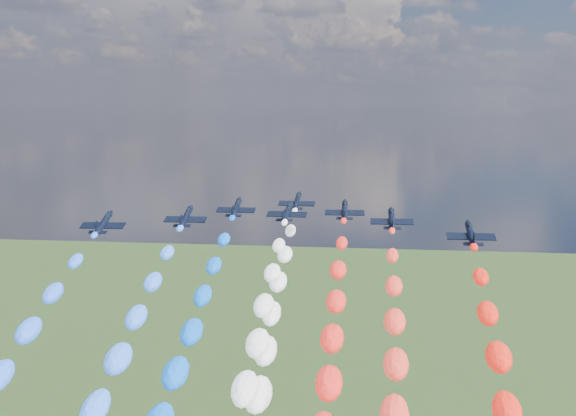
# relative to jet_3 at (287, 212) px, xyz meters

# --- Properties ---
(jet_0) EXTENTS (8.52, 11.29, 5.43)m
(jet_0) POSITION_rel_jet_3_xyz_m (-31.41, -16.83, 0.00)
(jet_0) COLOR black
(jet_1) EXTENTS (8.18, 11.04, 5.43)m
(jet_1) POSITION_rel_jet_3_xyz_m (-18.34, -8.57, 0.00)
(jet_1) COLOR black
(jet_2) EXTENTS (8.10, 10.99, 5.43)m
(jet_2) POSITION_rel_jet_3_xyz_m (-11.15, 4.19, 0.00)
(jet_2) COLOR black
(jet_3) EXTENTS (8.62, 11.36, 5.43)m
(jet_3) POSITION_rel_jet_3_xyz_m (0.00, 0.00, 0.00)
(jet_3) COLOR black
(jet_4) EXTENTS (8.11, 10.99, 5.43)m
(jet_4) POSITION_rel_jet_3_xyz_m (0.29, 15.02, 0.00)
(jet_4) COLOR black
(jet_5) EXTENTS (8.31, 11.14, 5.43)m
(jet_5) POSITION_rel_jet_3_xyz_m (11.26, 3.46, 0.00)
(jet_5) COLOR black
(jet_6) EXTENTS (8.17, 11.04, 5.43)m
(jet_6) POSITION_rel_jet_3_xyz_m (20.46, -6.22, 0.00)
(jet_6) COLOR black
(jet_7) EXTENTS (8.00, 10.91, 5.43)m
(jet_7) POSITION_rel_jet_3_xyz_m (33.19, -19.37, 0.00)
(jet_7) COLOR black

